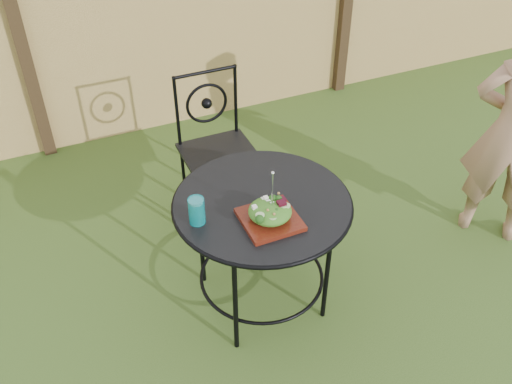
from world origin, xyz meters
TOP-DOWN VIEW (x-y plane):
  - ground at (0.00, 0.00)m, footprint 60.00×60.00m
  - fence at (-0.00, 2.19)m, footprint 8.00×0.12m
  - patio_table at (-0.38, 0.12)m, footprint 0.92×0.92m
  - patio_chair at (-0.31, 1.01)m, footprint 0.46×0.46m
  - salad_plate at (-0.41, -0.04)m, footprint 0.27×0.27m
  - salad at (-0.41, -0.04)m, footprint 0.21×0.21m
  - fork at (-0.40, -0.04)m, footprint 0.01×0.01m
  - drinking_glass at (-0.73, 0.10)m, footprint 0.08×0.08m

SIDE VIEW (x-z plane):
  - ground at x=0.00m, z-range 0.00..0.00m
  - patio_chair at x=-0.31m, z-range 0.03..0.98m
  - patio_table at x=-0.38m, z-range 0.22..0.95m
  - salad_plate at x=-0.41m, z-range 0.72..0.75m
  - salad at x=-0.41m, z-range 0.75..0.83m
  - drinking_glass at x=-0.73m, z-range 0.72..0.86m
  - fork at x=-0.40m, z-range 0.83..1.01m
  - fence at x=0.00m, z-range 0.00..1.90m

